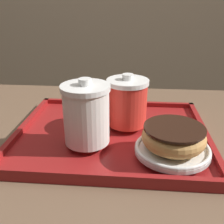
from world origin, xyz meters
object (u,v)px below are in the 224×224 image
object	(u,v)px
donut_chocolate_glazed	(174,137)
coffee_cup_rear	(127,102)
coffee_cup_front	(86,114)
spoon	(81,114)

from	to	relation	value
donut_chocolate_glazed	coffee_cup_rear	bearing A→B (deg)	127.18
coffee_cup_front	donut_chocolate_glazed	bearing A→B (deg)	-10.02
coffee_cup_front	spoon	distance (m)	0.14
coffee_cup_front	spoon	size ratio (longest dim) A/B	0.85
coffee_cup_front	donut_chocolate_glazed	world-z (taller)	coffee_cup_front
coffee_cup_front	donut_chocolate_glazed	size ratio (longest dim) A/B	1.11
donut_chocolate_glazed	spoon	world-z (taller)	donut_chocolate_glazed
coffee_cup_front	spoon	world-z (taller)	coffee_cup_front
donut_chocolate_glazed	spoon	bearing A→B (deg)	143.77
coffee_cup_front	spoon	bearing A→B (deg)	106.65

